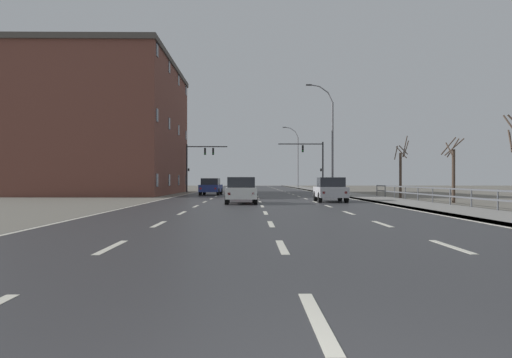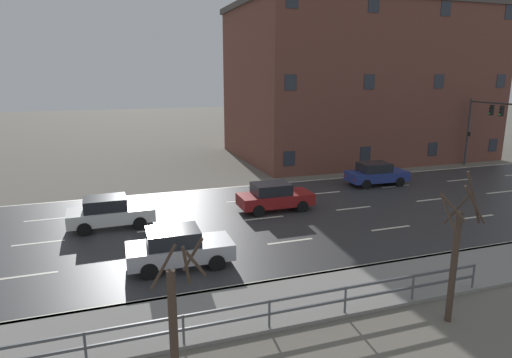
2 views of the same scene
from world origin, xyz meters
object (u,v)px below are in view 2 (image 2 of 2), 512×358
(traffic_signal_left, at_px, (481,121))
(car_mid_centre, at_px, (376,174))
(car_distant, at_px, (178,247))
(car_near_right, at_px, (110,212))
(brick_building, at_px, (357,82))
(car_far_right, at_px, (274,196))

(traffic_signal_left, bearing_deg, car_mid_centre, -77.72)
(car_distant, relative_size, car_near_right, 1.00)
(brick_building, bearing_deg, traffic_signal_left, 35.62)
(car_mid_centre, xyz_separation_m, brick_building, (-11.06, 4.95, 5.91))
(traffic_signal_left, xyz_separation_m, car_near_right, (5.53, -28.52, -3.00))
(car_mid_centre, bearing_deg, car_near_right, -76.91)
(car_near_right, bearing_deg, car_mid_centre, 99.02)
(car_mid_centre, relative_size, brick_building, 0.19)
(car_far_right, height_order, car_near_right, same)
(car_mid_centre, bearing_deg, traffic_signal_left, 105.24)
(car_mid_centre, distance_m, car_near_right, 17.66)
(car_far_right, bearing_deg, brick_building, 136.20)
(car_distant, distance_m, car_mid_centre, 17.31)
(car_mid_centre, bearing_deg, brick_building, 158.87)
(car_distant, relative_size, car_far_right, 1.01)
(car_distant, distance_m, car_far_right, 8.44)
(car_far_right, bearing_deg, car_mid_centre, 109.73)
(car_far_right, height_order, brick_building, brick_building)
(car_mid_centre, height_order, brick_building, brick_building)
(car_near_right, relative_size, brick_building, 0.19)
(car_distant, bearing_deg, car_far_right, 133.51)
(car_far_right, xyz_separation_m, brick_building, (-14.15, 13.63, 5.91))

